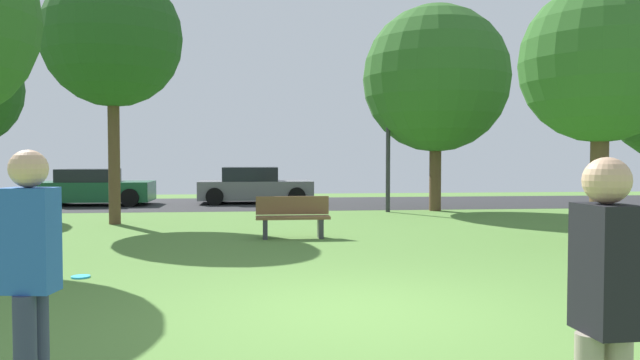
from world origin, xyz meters
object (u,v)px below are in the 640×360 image
object	(u,v)px
parked_car_green	(93,188)
frisbee_disc	(81,277)
oak_tree_left	(113,38)
person_walking	(604,311)
birch_tree_lone	(436,79)
maple_tree_near	(601,63)
parked_car_grey	(255,187)
park_bench	(293,217)
street_lamp_post	(388,142)
person_catcher	(30,274)

from	to	relation	value
parked_car_green	frisbee_disc	bearing A→B (deg)	-76.09
oak_tree_left	person_walking	distance (m)	14.96
birch_tree_lone	frisbee_disc	world-z (taller)	birch_tree_lone
maple_tree_near	parked_car_green	world-z (taller)	maple_tree_near
frisbee_disc	parked_car_grey	bearing A→B (deg)	79.95
birch_tree_lone	parked_car_grey	world-z (taller)	birch_tree_lone
oak_tree_left	parked_car_green	xyz separation A→B (m)	(-2.23, 6.46, -4.22)
maple_tree_near	park_bench	bearing A→B (deg)	165.22
parked_car_grey	street_lamp_post	world-z (taller)	street_lamp_post
birch_tree_lone	person_walking	bearing A→B (deg)	-103.92
parked_car_grey	parked_car_green	bearing A→B (deg)	-176.35
person_walking	frisbee_disc	xyz separation A→B (m)	(-4.32, 6.21, -0.97)
parked_car_green	person_catcher	bearing A→B (deg)	-76.45
maple_tree_near	street_lamp_post	size ratio (longest dim) A/B	1.17
frisbee_disc	parked_car_green	distance (m)	14.05
oak_tree_left	street_lamp_post	world-z (taller)	oak_tree_left
person_walking	parked_car_grey	bearing A→B (deg)	3.47
birch_tree_lone	person_catcher	bearing A→B (deg)	-115.52
birch_tree_lone	parked_car_green	world-z (taller)	birch_tree_lone
oak_tree_left	street_lamp_post	xyz separation A→B (m)	(7.88, 2.67, -2.59)
maple_tree_near	person_catcher	size ratio (longest dim) A/B	2.90
oak_tree_left	street_lamp_post	size ratio (longest dim) A/B	1.48
person_catcher	frisbee_disc	world-z (taller)	person_catcher
birch_tree_lone	person_walking	xyz separation A→B (m)	(-4.05, -16.35, -3.31)
maple_tree_near	birch_tree_lone	bearing A→B (deg)	97.67
person_catcher	frisbee_disc	size ratio (longest dim) A/B	6.71
person_catcher	birch_tree_lone	bearing A→B (deg)	72.88
park_bench	maple_tree_near	bearing A→B (deg)	165.22
maple_tree_near	parked_car_grey	distance (m)	13.85
oak_tree_left	maple_tree_near	size ratio (longest dim) A/B	1.26
birch_tree_lone	street_lamp_post	distance (m)	2.64
person_catcher	parked_car_green	bearing A→B (deg)	111.95
maple_tree_near	person_catcher	distance (m)	11.44
person_walking	street_lamp_post	distance (m)	16.28
person_walking	street_lamp_post	size ratio (longest dim) A/B	0.39
oak_tree_left	parked_car_green	distance (m)	8.03
person_catcher	parked_car_grey	xyz separation A→B (m)	(1.36, 19.05, -0.38)
maple_tree_near	parked_car_grey	size ratio (longest dim) A/B	1.23
maple_tree_near	person_catcher	bearing A→B (deg)	-138.12
maple_tree_near	street_lamp_post	world-z (taller)	maple_tree_near
parked_car_green	park_bench	bearing A→B (deg)	-55.11
birch_tree_lone	park_bench	bearing A→B (deg)	-129.31
maple_tree_near	person_walking	bearing A→B (deg)	-120.65
birch_tree_lone	street_lamp_post	size ratio (longest dim) A/B	1.49
person_catcher	parked_car_grey	size ratio (longest dim) A/B	0.42
person_walking	park_bench	distance (m)	10.26
parked_car_grey	oak_tree_left	bearing A→B (deg)	-117.97
birch_tree_lone	frisbee_disc	size ratio (longest dim) A/B	24.78
birch_tree_lone	parked_car_grey	xyz separation A→B (m)	(-5.89, 3.86, -3.67)
street_lamp_post	person_walking	bearing A→B (deg)	-98.55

